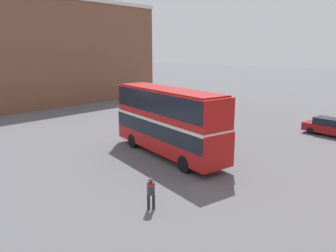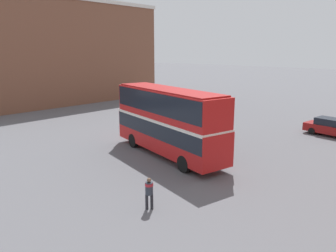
# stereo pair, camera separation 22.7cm
# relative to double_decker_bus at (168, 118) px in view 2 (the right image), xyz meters

# --- Properties ---
(ground_plane) EXTENTS (240.00, 240.00, 0.00)m
(ground_plane) POSITION_rel_double_decker_bus_xyz_m (-1.09, 0.55, -2.73)
(ground_plane) COLOR #5B5B60
(building_row_left) EXTENTS (9.21, 29.73, 14.09)m
(building_row_left) POSITION_rel_double_decker_bus_xyz_m (-28.17, 7.27, 4.33)
(building_row_left) COLOR brown
(building_row_left) RESTS_ON ground_plane
(double_decker_bus) EXTENTS (10.66, 4.61, 4.76)m
(double_decker_bus) POSITION_rel_double_decker_bus_xyz_m (0.00, 0.00, 0.00)
(double_decker_bus) COLOR red
(double_decker_bus) RESTS_ON ground_plane
(pedestrian_foreground) EXTENTS (0.55, 0.55, 1.57)m
(pedestrian_foreground) POSITION_rel_double_decker_bus_xyz_m (4.92, -6.53, -1.77)
(pedestrian_foreground) COLOR #232328
(pedestrian_foreground) RESTS_ON ground_plane
(parked_car_kerb_near) EXTENTS (4.63, 2.58, 1.50)m
(parked_car_kerb_near) POSITION_rel_double_decker_bus_xyz_m (-6.85, 12.76, -1.97)
(parked_car_kerb_near) COLOR navy
(parked_car_kerb_near) RESTS_ON ground_plane
(parked_car_kerb_far) EXTENTS (4.75, 2.26, 1.54)m
(parked_car_kerb_far) POSITION_rel_double_decker_bus_xyz_m (6.75, 13.69, -1.96)
(parked_car_kerb_far) COLOR maroon
(parked_car_kerb_far) RESTS_ON ground_plane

